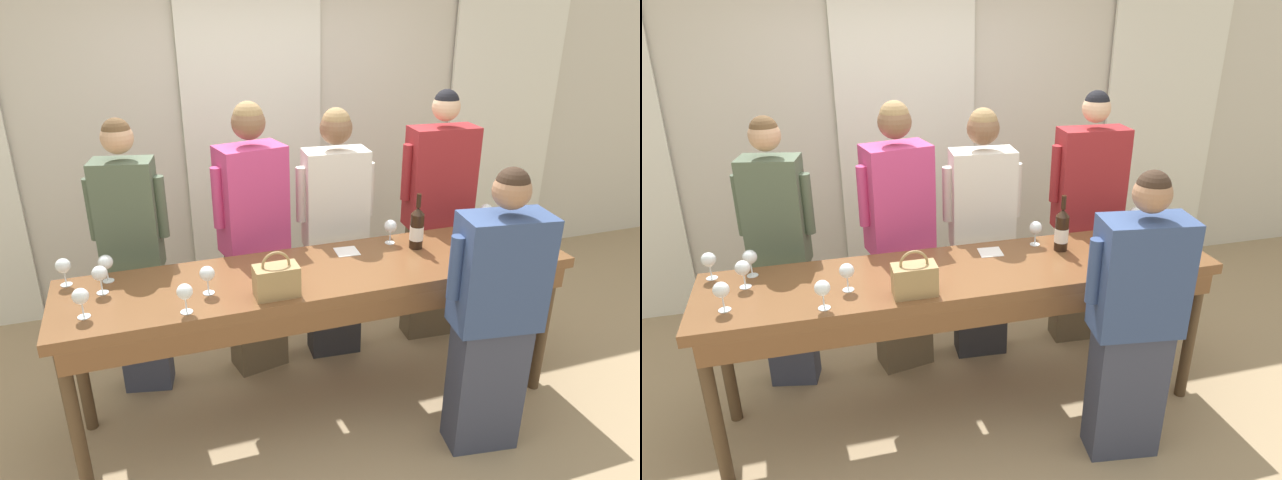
# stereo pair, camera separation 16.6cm
# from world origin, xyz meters

# --- Properties ---
(ground_plane) EXTENTS (18.00, 18.00, 0.00)m
(ground_plane) POSITION_xyz_m (0.00, 0.00, 0.00)
(ground_plane) COLOR tan
(wall_back) EXTENTS (12.00, 0.06, 2.80)m
(wall_back) POSITION_xyz_m (0.00, 1.78, 1.40)
(wall_back) COLOR beige
(wall_back) RESTS_ON ground_plane
(curtain_panel_center) EXTENTS (1.10, 0.03, 2.69)m
(curtain_panel_center) POSITION_xyz_m (0.00, 1.72, 1.34)
(curtain_panel_center) COLOR white
(curtain_panel_center) RESTS_ON ground_plane
(curtain_panel_right) EXTENTS (1.10, 0.03, 2.69)m
(curtain_panel_right) POSITION_xyz_m (2.32, 1.72, 1.34)
(curtain_panel_right) COLOR white
(curtain_panel_right) RESTS_ON ground_plane
(tasting_bar) EXTENTS (2.91, 0.67, 0.96)m
(tasting_bar) POSITION_xyz_m (0.00, -0.02, 0.87)
(tasting_bar) COLOR brown
(tasting_bar) RESTS_ON ground_plane
(wine_bottle) EXTENTS (0.08, 0.08, 0.35)m
(wine_bottle) POSITION_xyz_m (0.63, 0.10, 1.09)
(wine_bottle) COLOR black
(wine_bottle) RESTS_ON tasting_bar
(handbag) EXTENTS (0.23, 0.13, 0.25)m
(handbag) POSITION_xyz_m (-0.33, -0.22, 1.05)
(handbag) COLOR #997A4C
(handbag) RESTS_ON tasting_bar
(wine_glass_front_left) EXTENTS (0.08, 0.08, 0.15)m
(wine_glass_front_left) POSITION_xyz_m (-1.26, -0.13, 1.07)
(wine_glass_front_left) COLOR white
(wine_glass_front_left) RESTS_ON tasting_bar
(wine_glass_front_mid) EXTENTS (0.08, 0.08, 0.15)m
(wine_glass_front_mid) POSITION_xyz_m (0.51, 0.22, 1.07)
(wine_glass_front_mid) COLOR white
(wine_glass_front_mid) RESTS_ON tasting_bar
(wine_glass_front_right) EXTENTS (0.08, 0.08, 0.15)m
(wine_glass_front_right) POSITION_xyz_m (-1.16, 0.23, 1.07)
(wine_glass_front_right) COLOR white
(wine_glass_front_right) RESTS_ON tasting_bar
(wine_glass_center_left) EXTENTS (0.08, 0.08, 0.15)m
(wine_glass_center_left) POSITION_xyz_m (-0.79, -0.24, 1.07)
(wine_glass_center_left) COLOR white
(wine_glass_center_left) RESTS_ON tasting_bar
(wine_glass_center_mid) EXTENTS (0.08, 0.08, 0.15)m
(wine_glass_center_mid) POSITION_xyz_m (-1.18, 0.10, 1.07)
(wine_glass_center_mid) COLOR white
(wine_glass_center_mid) RESTS_ON tasting_bar
(wine_glass_center_right) EXTENTS (0.08, 0.08, 0.15)m
(wine_glass_center_right) POSITION_xyz_m (-0.66, -0.08, 1.07)
(wine_glass_center_right) COLOR white
(wine_glass_center_right) RESTS_ON tasting_bar
(wine_glass_back_left) EXTENTS (0.08, 0.08, 0.15)m
(wine_glass_back_left) POSITION_xyz_m (-1.37, 0.25, 1.07)
(wine_glass_back_left) COLOR white
(wine_glass_back_left) RESTS_ON tasting_bar
(wine_glass_back_mid) EXTENTS (0.08, 0.08, 0.15)m
(wine_glass_back_mid) POSITION_xyz_m (1.24, 0.28, 1.07)
(wine_glass_back_mid) COLOR white
(wine_glass_back_mid) RESTS_ON tasting_bar
(napkin) EXTENTS (0.15, 0.15, 0.00)m
(napkin) POSITION_xyz_m (0.21, 0.18, 0.96)
(napkin) COLOR white
(napkin) RESTS_ON tasting_bar
(guest_olive_jacket) EXTENTS (0.46, 0.28, 1.77)m
(guest_olive_jacket) POSITION_xyz_m (-1.02, 0.58, 0.92)
(guest_olive_jacket) COLOR #383D51
(guest_olive_jacket) RESTS_ON ground_plane
(guest_pink_top) EXTENTS (0.52, 0.33, 1.82)m
(guest_pink_top) POSITION_xyz_m (-0.28, 0.58, 0.93)
(guest_pink_top) COLOR brown
(guest_pink_top) RESTS_ON ground_plane
(guest_cream_sweater) EXTENTS (0.53, 0.25, 1.75)m
(guest_cream_sweater) POSITION_xyz_m (0.28, 0.58, 0.91)
(guest_cream_sweater) COLOR #28282D
(guest_cream_sweater) RESTS_ON ground_plane
(guest_striped_shirt) EXTENTS (0.57, 0.25, 1.83)m
(guest_striped_shirt) POSITION_xyz_m (1.05, 0.58, 0.93)
(guest_striped_shirt) COLOR brown
(guest_striped_shirt) RESTS_ON ground_plane
(host_pouring) EXTENTS (0.57, 0.31, 1.64)m
(host_pouring) POSITION_xyz_m (0.75, -0.57, 0.82)
(host_pouring) COLOR #383D51
(host_pouring) RESTS_ON ground_plane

